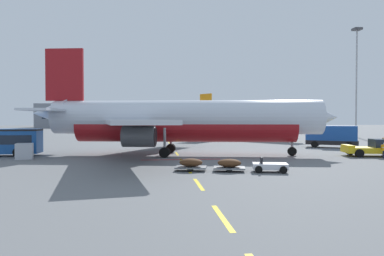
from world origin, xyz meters
name	(u,v)px	position (x,y,z in m)	size (l,w,h in m)	color
ground	(310,145)	(40.00, 40.00, 0.00)	(400.00, 400.00, 0.00)	slate
apron_paint_markings	(172,147)	(18.00, 37.90, 0.00)	(8.00, 96.46, 0.01)	yellow
airliner_foreground	(180,120)	(18.28, 26.52, 3.95)	(34.73, 34.10, 12.20)	silver
pushback_tug	(375,148)	(39.37, 22.78, 0.90)	(6.44, 4.09, 2.08)	yellow
airliner_mid_left	(195,122)	(29.28, 103.16, 3.20)	(26.90, 25.45, 9.90)	white
airliner_far_center	(243,124)	(33.47, 56.74, 3.19)	(23.78, 25.58, 9.86)	white
fuel_service_truck	(334,136)	(40.98, 34.64, 1.65)	(7.23, 5.69, 3.14)	black
baggage_train	(230,165)	(21.11, 13.51, 0.52)	(8.71, 3.33, 1.14)	silver
uld_cargo_container	(24,151)	(2.13, 24.32, 0.80)	(1.91, 1.88, 1.60)	#B7BCC6
apron_light_mast_far	(357,69)	(61.62, 62.90, 15.51)	(1.80, 1.80, 24.94)	slate
terminal_satellite	(135,116)	(6.14, 174.47, 5.93)	(95.33, 23.88, 13.44)	gray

